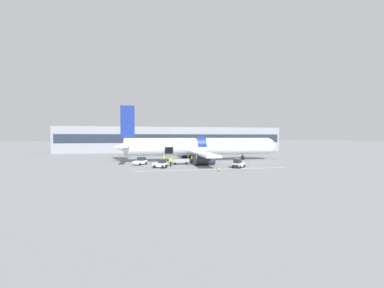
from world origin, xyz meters
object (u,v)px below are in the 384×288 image
Objects in this scene: ground_crew_driver at (164,159)px; ground_crew_supervisor at (197,161)px; baggage_tug_lead at (161,164)px; baggage_tug_rear at (140,162)px; ground_crew_loader_b at (171,161)px; airplane at (198,147)px; baggage_tug_mid at (238,164)px; ground_crew_loader_a at (192,159)px; baggage_cart_loading at (181,162)px.

ground_crew_driver is 1.05× the size of ground_crew_supervisor.
baggage_tug_lead is 0.88× the size of baggage_tug_rear.
baggage_tug_rear is 1.63× the size of ground_crew_driver.
airplane is at bearing 49.84° from ground_crew_loader_b.
baggage_tug_rear is 1.71× the size of ground_crew_supervisor.
airplane reaches higher than baggage_tug_lead.
ground_crew_loader_b is at bearing 43.35° from baggage_tug_lead.
ground_crew_supervisor reaches higher than baggage_tug_mid.
ground_crew_supervisor reaches higher than ground_crew_loader_a.
ground_crew_loader_b is (-2.40, -2.66, 0.42)m from baggage_cart_loading.
ground_crew_driver reaches higher than ground_crew_supervisor.
baggage_tug_lead is 1.50× the size of ground_crew_supervisor.
ground_crew_driver is at bearing -156.00° from airplane.
baggage_tug_mid and ground_crew_loader_a have the same top height.
ground_crew_supervisor is (4.95, -0.13, -0.01)m from ground_crew_loader_b.
ground_crew_loader_a is at bearing 24.80° from baggage_cart_loading.
baggage_tug_rear is 0.73× the size of baggage_cart_loading.
baggage_cart_loading is (-8.88, 6.99, -0.14)m from baggage_tug_mid.
ground_crew_driver is (1.09, 6.75, 0.32)m from baggage_tug_lead.
baggage_tug_rear is at bearing -163.03° from ground_crew_driver.
baggage_tug_mid is (4.11, -12.83, -2.42)m from airplane.
airplane is 12.16× the size of baggage_tug_rear.
baggage_cart_loading is 2.34× the size of ground_crew_supervisor.
baggage_tug_rear is at bearing 160.49° from ground_crew_supervisor.
baggage_tug_rear is 11.00m from ground_crew_supervisor.
baggage_tug_lead reaches higher than ground_crew_loader_a.
ground_crew_supervisor is at bearing -19.51° from baggage_tug_rear.
ground_crew_supervisor is (2.54, -2.79, 0.42)m from baggage_cart_loading.
airplane is 13.87× the size of baggage_tug_lead.
baggage_tug_rear is at bearing -178.98° from ground_crew_loader_a.
ground_crew_loader_b reaches higher than baggage_tug_rear.
ground_crew_loader_b is at bearing 159.01° from baggage_tug_mid.
baggage_tug_lead is at bearing 169.21° from baggage_tug_mid.
ground_crew_loader_b reaches higher than baggage_tug_lead.
baggage_tug_mid is at bearing -50.68° from ground_crew_loader_a.
airplane is at bearing 21.52° from baggage_tug_rear.
ground_crew_driver reaches higher than ground_crew_loader_a.
airplane reaches higher than ground_crew_loader_b.
baggage_cart_loading is at bearing 132.32° from ground_crew_supervisor.
airplane reaches higher than ground_crew_driver.
baggage_tug_lead is 13.45m from baggage_tug_mid.
baggage_tug_lead is at bearing -134.04° from baggage_cart_loading.
baggage_tug_lead is at bearing -56.88° from baggage_tug_rear.
baggage_tug_lead is 0.94× the size of baggage_tug_mid.
baggage_tug_lead reaches higher than baggage_tug_mid.
baggage_tug_mid is (13.21, -2.52, 0.01)m from baggage_tug_lead.
baggage_tug_lead is 8.63m from ground_crew_loader_a.
ground_crew_driver reaches higher than baggage_tug_mid.
airplane is 20.71× the size of ground_crew_loader_b.
airplane is 7.96m from baggage_cart_loading.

